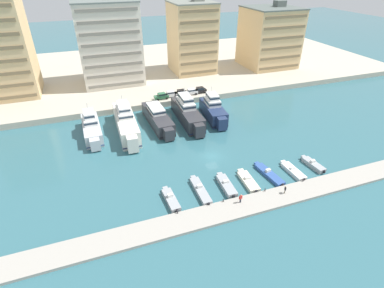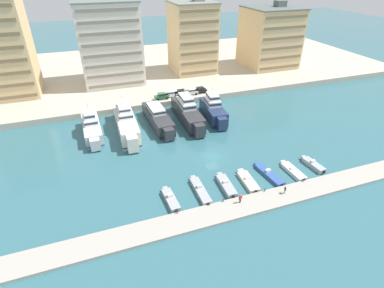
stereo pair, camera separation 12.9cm
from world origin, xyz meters
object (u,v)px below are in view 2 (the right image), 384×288
at_px(yacht_navy_center, 213,110).
at_px(car_white_left, 170,94).
at_px(car_white_center_left, 191,92).
at_px(car_green_far_left, 162,96).
at_px(motorboat_grey_far_left, 171,199).
at_px(car_black_mid_left, 181,93).
at_px(motorboat_white_center_right, 293,171).
at_px(motorboat_grey_mid_left, 226,185).
at_px(yacht_charcoal_mid_left, 158,118).
at_px(yacht_ivory_left, 126,122).
at_px(motorboat_grey_left, 200,190).
at_px(yacht_charcoal_center_left, 187,112).
at_px(pedestrian_mid_deck, 240,198).
at_px(motorboat_cream_center_left, 248,181).
at_px(motorboat_grey_mid_right, 313,165).
at_px(motorboat_blue_center, 269,174).
at_px(car_black_center, 200,90).
at_px(pedestrian_near_edge, 285,189).
at_px(yacht_silver_far_left, 92,127).

bearing_deg(yacht_navy_center, car_white_left, 118.35).
bearing_deg(car_white_center_left, car_green_far_left, -177.95).
distance_m(motorboat_grey_far_left, car_black_mid_left, 44.72).
bearing_deg(motorboat_white_center_right, motorboat_grey_mid_left, 178.74).
height_order(yacht_navy_center, car_white_left, yacht_navy_center).
distance_m(yacht_charcoal_mid_left, car_green_far_left, 13.01).
height_order(yacht_ivory_left, motorboat_grey_left, yacht_ivory_left).
distance_m(car_white_left, car_black_mid_left, 3.26).
xyz_separation_m(yacht_charcoal_center_left, pedestrian_mid_deck, (-1.94, -33.29, -0.88)).
xyz_separation_m(motorboat_grey_left, motorboat_cream_center_left, (9.48, -0.44, -0.04)).
bearing_deg(motorboat_grey_mid_left, motorboat_cream_center_left, -1.54).
distance_m(yacht_ivory_left, motorboat_grey_mid_left, 31.09).
bearing_deg(motorboat_cream_center_left, motorboat_grey_mid_right, 0.72).
bearing_deg(motorboat_blue_center, motorboat_grey_left, -179.51).
xyz_separation_m(motorboat_grey_far_left, car_black_center, (21.56, 41.99, 2.14)).
height_order(motorboat_grey_left, car_white_center_left, car_white_center_left).
bearing_deg(motorboat_grey_left, motorboat_grey_mid_right, -0.58).
distance_m(car_white_left, car_white_center_left, 6.41).
bearing_deg(motorboat_cream_center_left, motorboat_grey_far_left, -179.42).
relative_size(yacht_navy_center, pedestrian_near_edge, 10.04).
bearing_deg(motorboat_grey_left, motorboat_grey_far_left, -174.11).
bearing_deg(yacht_ivory_left, car_black_mid_left, 36.85).
bearing_deg(motorboat_grey_far_left, motorboat_grey_mid_left, 1.46).
height_order(yacht_charcoal_mid_left, yacht_charcoal_center_left, yacht_charcoal_center_left).
relative_size(motorboat_white_center_right, car_white_center_left, 1.67).
bearing_deg(motorboat_grey_mid_left, motorboat_white_center_right, -1.26).
distance_m(yacht_silver_far_left, car_black_mid_left, 29.47).
xyz_separation_m(motorboat_grey_left, car_black_center, (15.83, 41.40, 2.19)).
height_order(motorboat_grey_left, motorboat_white_center_right, motorboat_grey_left).
xyz_separation_m(yacht_charcoal_center_left, motorboat_grey_mid_left, (-2.16, -28.24, -1.94)).
relative_size(yacht_charcoal_center_left, motorboat_blue_center, 2.37).
height_order(motorboat_grey_mid_left, car_white_left, car_white_left).
bearing_deg(motorboat_grey_far_left, yacht_charcoal_mid_left, 79.97).
distance_m(yacht_navy_center, car_green_far_left, 17.20).
bearing_deg(car_white_left, motorboat_blue_center, -79.08).
bearing_deg(yacht_ivory_left, motorboat_grey_far_left, -83.84).
xyz_separation_m(motorboat_grey_left, car_white_left, (6.45, 41.30, 2.19)).
xyz_separation_m(yacht_silver_far_left, motorboat_white_center_right, (36.21, -29.09, -1.68)).
height_order(motorboat_blue_center, car_black_center, car_black_center).
distance_m(motorboat_cream_center_left, car_black_mid_left, 41.82).
relative_size(yacht_silver_far_left, motorboat_grey_mid_right, 2.58).
height_order(car_white_left, pedestrian_near_edge, car_white_left).
xyz_separation_m(car_green_far_left, pedestrian_mid_deck, (1.59, -46.07, -1.08)).
height_order(yacht_ivory_left, motorboat_cream_center_left, yacht_ivory_left).
height_order(yacht_charcoal_mid_left, car_black_center, yacht_charcoal_mid_left).
distance_m(motorboat_grey_mid_right, car_black_mid_left, 44.19).
bearing_deg(car_black_mid_left, yacht_charcoal_mid_left, -128.62).
bearing_deg(yacht_ivory_left, motorboat_white_center_right, -44.94).
bearing_deg(car_white_left, yacht_charcoal_mid_left, -118.68).
relative_size(motorboat_grey_far_left, car_black_center, 1.62).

